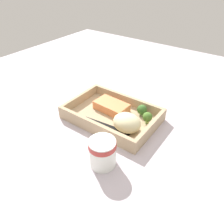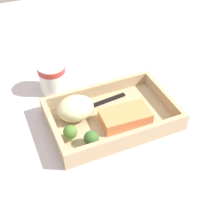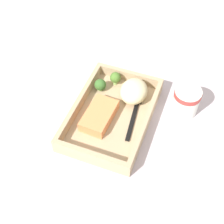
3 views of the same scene
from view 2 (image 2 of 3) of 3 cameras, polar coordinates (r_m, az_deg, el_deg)
The scene contains 10 objects.
ground_plane at distance 74.61cm, azimuth 0.00°, elevation -2.11°, with size 160.00×160.00×2.00cm, color #B9AEB9.
takeout_tray at distance 73.51cm, azimuth 0.00°, elevation -1.22°, with size 29.00×19.38×1.20cm, color tan.
tray_rim at distance 72.04cm, azimuth 0.00°, elevation 0.04°, with size 29.00×19.38×3.14cm.
salmon_fillet at distance 71.06cm, azimuth 2.44°, elevation -0.91°, with size 11.17×6.45×2.80cm, color #ED8750.
mashed_potatoes at distance 71.69cm, azimuth -6.71°, elevation 0.68°, with size 8.53×7.17×5.46cm, color beige.
broccoli_floret_1 at distance 65.73cm, azimuth -3.81°, elevation -4.85°, with size 3.24×3.24×3.56cm.
broccoli_floret_2 at distance 66.80cm, azimuth -7.65°, elevation -3.72°, with size 3.02×3.02×3.93cm.
fork at distance 75.81cm, azimuth -3.63°, elevation 1.12°, with size 15.89×3.38×0.44cm.
paper_cup at distance 81.76cm, azimuth -10.85°, elevation 6.36°, with size 6.94×6.94×7.66cm.
receipt_slip at distance 82.16cm, azimuth 15.07°, elevation 2.09°, with size 8.79×13.08×0.24cm, color white.
Camera 2 is at (21.60, 49.05, 50.91)cm, focal length 50.00 mm.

